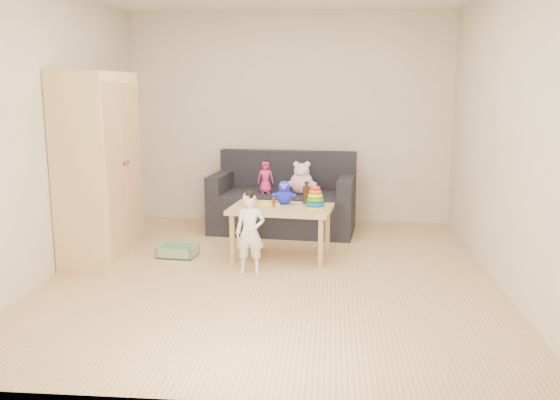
# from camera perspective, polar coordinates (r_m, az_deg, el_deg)

# --- Properties ---
(room) EXTENTS (4.50, 4.50, 4.50)m
(room) POSITION_cam_1_polar(r_m,az_deg,el_deg) (5.24, -0.79, 6.48)
(room) COLOR tan
(room) RESTS_ON ground
(wardrobe) EXTENTS (0.51, 1.02, 1.84)m
(wardrobe) POSITION_cam_1_polar(r_m,az_deg,el_deg) (6.04, -17.04, 2.97)
(wardrobe) COLOR #D9BD77
(wardrobe) RESTS_ON ground
(sofa) EXTENTS (1.74, 1.00, 0.47)m
(sofa) POSITION_cam_1_polar(r_m,az_deg,el_deg) (7.03, 0.28, -1.14)
(sofa) COLOR black
(sofa) RESTS_ON ground
(play_table) EXTENTS (1.06, 0.74, 0.52)m
(play_table) POSITION_cam_1_polar(r_m,az_deg,el_deg) (5.93, 0.09, -3.15)
(play_table) COLOR tan
(play_table) RESTS_ON ground
(storage_bin) EXTENTS (0.40, 0.32, 0.11)m
(storage_bin) POSITION_cam_1_polar(r_m,az_deg,el_deg) (6.12, -9.81, -4.87)
(storage_bin) COLOR #78A477
(storage_bin) RESTS_ON ground
(toddler) EXTENTS (0.28, 0.19, 0.73)m
(toddler) POSITION_cam_1_polar(r_m,az_deg,el_deg) (5.47, -2.90, -3.27)
(toddler) COLOR white
(toddler) RESTS_ON ground
(pink_bear) EXTENTS (0.32, 0.29, 0.32)m
(pink_bear) POSITION_cam_1_polar(r_m,az_deg,el_deg) (6.88, 2.10, 1.93)
(pink_bear) COLOR #FFBBE3
(pink_bear) RESTS_ON sofa
(doll) EXTENTS (0.20, 0.15, 0.37)m
(doll) POSITION_cam_1_polar(r_m,az_deg,el_deg) (6.90, -1.41, 2.16)
(doll) COLOR #E12A81
(doll) RESTS_ON sofa
(ring_stacker) EXTENTS (0.19, 0.19, 0.22)m
(ring_stacker) POSITION_cam_1_polar(r_m,az_deg,el_deg) (5.82, 3.39, 0.07)
(ring_stacker) COLOR #FDE90D
(ring_stacker) RESTS_ON play_table
(brown_bottle) EXTENTS (0.08, 0.08, 0.23)m
(brown_bottle) POSITION_cam_1_polar(r_m,az_deg,el_deg) (6.01, 2.57, 0.53)
(brown_bottle) COLOR black
(brown_bottle) RESTS_ON play_table
(blue_plush) EXTENTS (0.24, 0.21, 0.24)m
(blue_plush) POSITION_cam_1_polar(r_m,az_deg,el_deg) (6.00, 0.42, 0.76)
(blue_plush) COLOR #1C26FD
(blue_plush) RESTS_ON play_table
(wooden_figure) EXTENTS (0.05, 0.04, 0.10)m
(wooden_figure) POSITION_cam_1_polar(r_m,az_deg,el_deg) (5.85, -0.62, -0.20)
(wooden_figure) COLOR brown
(wooden_figure) RESTS_ON play_table
(yellow_book) EXTENTS (0.23, 0.23, 0.01)m
(yellow_book) POSITION_cam_1_polar(r_m,az_deg,el_deg) (6.03, -1.05, -0.30)
(yellow_book) COLOR yellow
(yellow_book) RESTS_ON play_table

